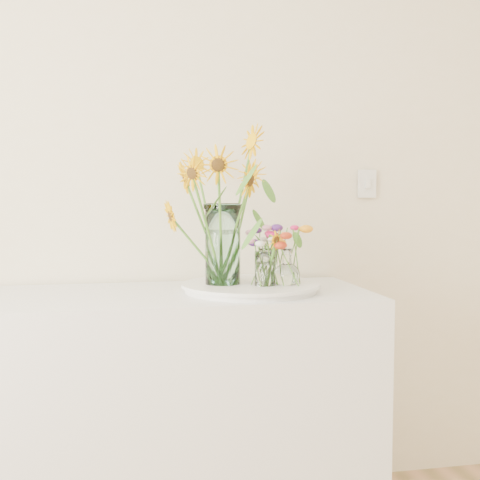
{
  "coord_description": "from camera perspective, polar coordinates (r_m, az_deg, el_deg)",
  "views": [
    {
      "loc": [
        -0.3,
        -0.21,
        1.24
      ],
      "look_at": [
        0.11,
        1.9,
        1.09
      ],
      "focal_mm": 45.0,
      "sensor_mm": 36.0,
      "label": 1
    }
  ],
  "objects": [
    {
      "name": "wildflower_posy_c",
      "position": [
        2.26,
        2.68,
        -1.24
      ],
      "size": [
        0.2,
        0.2,
        0.21
      ],
      "primitive_type": null,
      "color": "orange",
      "rests_on": "tray"
    },
    {
      "name": "small_vase_a",
      "position": [
        2.12,
        2.39,
        -2.78
      ],
      "size": [
        0.09,
        0.09,
        0.13
      ],
      "primitive_type": "cylinder",
      "rotation": [
        0.0,
        0.0,
        -0.32
      ],
      "color": "white",
      "rests_on": "tray"
    },
    {
      "name": "wildflower_posy_b",
      "position": [
        2.15,
        4.49,
        -1.4
      ],
      "size": [
        0.23,
        0.23,
        0.22
      ],
      "primitive_type": null,
      "color": "orange",
      "rests_on": "tray"
    },
    {
      "name": "wildflower_posy_a",
      "position": [
        2.11,
        2.39,
        -1.57
      ],
      "size": [
        0.2,
        0.2,
        0.22
      ],
      "primitive_type": null,
      "color": "orange",
      "rests_on": "tray"
    },
    {
      "name": "small_vase_b",
      "position": [
        2.15,
        4.48,
        -2.59
      ],
      "size": [
        0.11,
        0.11,
        0.13
      ],
      "primitive_type": null,
      "rotation": [
        0.0,
        0.0,
        0.15
      ],
      "color": "white",
      "rests_on": "tray"
    },
    {
      "name": "counter",
      "position": [
        2.29,
        -6.0,
        -16.19
      ],
      "size": [
        1.4,
        0.6,
        0.9
      ],
      "primitive_type": "cube",
      "color": "white",
      "rests_on": "ground_plane"
    },
    {
      "name": "tray",
      "position": [
        2.18,
        1.01,
        -4.58
      ],
      "size": [
        0.48,
        0.48,
        0.02
      ],
      "primitive_type": "cylinder",
      "color": "white",
      "rests_on": "counter"
    },
    {
      "name": "sunflower_bouquet",
      "position": [
        2.15,
        -1.66,
        3.48
      ],
      "size": [
        1.14,
        1.14,
        0.59
      ],
      "primitive_type": null,
      "rotation": [
        0.0,
        0.0,
        0.44
      ],
      "color": "#F8B205",
      "rests_on": "tray"
    },
    {
      "name": "mason_jar",
      "position": [
        2.15,
        -1.65,
        -0.42
      ],
      "size": [
        0.17,
        0.17,
        0.29
      ],
      "primitive_type": "cylinder",
      "rotation": [
        0.0,
        0.0,
        0.44
      ],
      "color": "#A7DECE",
      "rests_on": "tray"
    },
    {
      "name": "small_vase_c",
      "position": [
        2.26,
        2.68,
        -2.37
      ],
      "size": [
        0.09,
        0.09,
        0.12
      ],
      "primitive_type": "cylinder",
      "rotation": [
        0.0,
        0.0,
        0.38
      ],
      "color": "white",
      "rests_on": "tray"
    }
  ]
}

